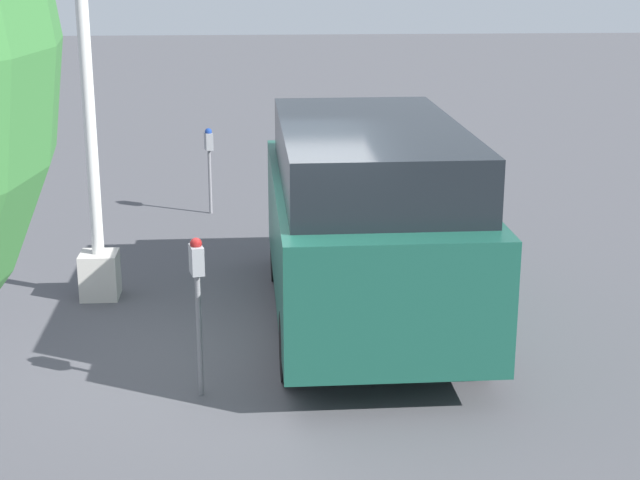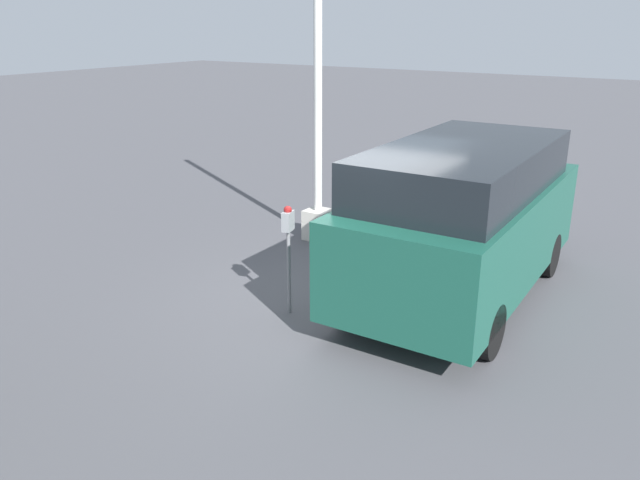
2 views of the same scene
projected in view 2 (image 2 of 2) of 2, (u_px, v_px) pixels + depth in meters
ground_plane at (345, 302)px, 8.90m from camera, size 80.00×80.00×0.00m
parking_meter_near at (288, 235)px, 8.20m from camera, size 0.22×0.15×1.53m
parking_meter_far at (458, 156)px, 13.57m from camera, size 0.22×0.15×1.35m
lamp_post at (318, 144)px, 10.88m from camera, size 0.44×0.44×5.84m
parked_van at (463, 217)px, 8.68m from camera, size 4.83×2.09×2.24m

